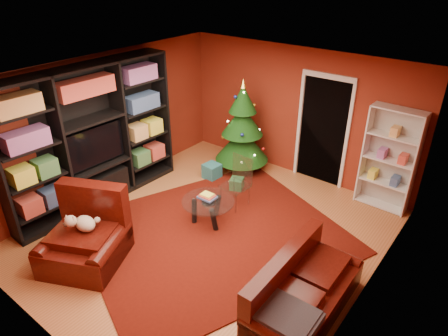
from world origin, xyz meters
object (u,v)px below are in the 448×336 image
Objects in this scene: armchair at (83,238)px; media_unit at (91,138)px; rug at (214,234)px; christmas_tree at (242,127)px; gift_box_red at (223,161)px; sofa at (306,287)px; dog at (85,224)px; gift_box_teal at (212,171)px; acrylic_chair at (235,186)px; gift_box_green at (237,184)px; coffee_table at (208,211)px; white_bookshelf at (389,160)px.

media_unit is at bearing 111.06° from armchair.
rug is 2.56m from christmas_tree.
sofa reaches higher than gift_box_red.
media_unit is at bearing 113.17° from dog.
armchair is (0.16, -3.14, 0.30)m from gift_box_teal.
armchair is 1.35× the size of acrylic_chair.
acrylic_chair is (0.82, 2.51, -0.25)m from dog.
gift_box_green is at bearing 127.15° from acrylic_chair.
media_unit reaches higher than acrylic_chair.
sofa is (2.98, 1.11, -0.28)m from dog.
gift_box_red is at bearing 103.74° from gift_box_teal.
armchair is at bearing -87.12° from gift_box_teal.
armchair is at bearing -91.39° from christmas_tree.
dog is (0.32, -3.63, 0.57)m from gift_box_red.
christmas_tree is 8.16× the size of gift_box_green.
sofa reaches higher than rug.
gift_box_teal is 1.58m from coffee_table.
christmas_tree is 2.23× the size of coffee_table.
dog is (-0.07, -3.76, -0.29)m from christmas_tree.
armchair is at bearing -135.00° from dog.
gift_box_teal is 0.77× the size of dog.
sofa is at bearing 1.12° from media_unit.
white_bookshelf is at bearing 9.72° from gift_box_red.
sofa is at bearing -42.36° from christmas_tree.
rug is at bearing 31.43° from armchair.
sofa is at bearing -4.13° from armchair.
armchair is 0.23m from dog.
rug is at bearing 74.59° from sofa.
gift_box_red is at bearing 121.14° from coffee_table.
media_unit is 2.48m from gift_box_teal.
media_unit reaches higher than gift_box_red.
armchair is (-1.09, -1.68, 0.44)m from rug.
gift_box_teal is 0.58m from gift_box_red.
sofa is 2.32m from coffee_table.
coffee_table reaches higher than gift_box_red.
armchair reaches higher than coffee_table.
rug is 4.39× the size of coffee_table.
dog is at bearing -86.62° from gift_box_teal.
acrylic_chair reaches higher than gift_box_green.
sofa reaches higher than gift_box_green.
armchair is at bearing 110.66° from sofa.
rug is at bearing 30.94° from dog.
sofa is at bearing -37.39° from gift_box_red.
media_unit is 4.38m from sofa.
gift_box_teal is 0.35× the size of coffee_table.
gift_box_teal is at bearing 174.53° from gift_box_green.
rug is 17.83× the size of gift_box_red.
dog is 3.19m from sofa.
acrylic_chair is (0.75, -1.26, -0.53)m from christmas_tree.
gift_box_green is (0.43, -0.76, -0.84)m from christmas_tree.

